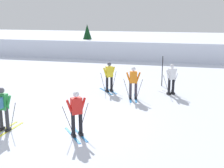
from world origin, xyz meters
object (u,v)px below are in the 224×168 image
skier_white (171,78)px  trail_marker_pole (162,71)px  skier_green (3,107)px  skier_orange (133,82)px  conifer_far_left (87,37)px  skier_yellow (109,76)px  skier_red (77,112)px

skier_white → trail_marker_pole: 1.97m
skier_green → skier_orange: same height
trail_marker_pole → conifer_far_left: size_ratio=0.57×
skier_yellow → skier_red: same height
skier_yellow → conifer_far_left: 14.31m
skier_orange → conifer_far_left: conifer_far_left is taller
skier_white → trail_marker_pole: size_ratio=0.93×
skier_green → trail_marker_pole: trail_marker_pole is taller
skier_yellow → skier_white: size_ratio=1.00×
skier_white → trail_marker_pole: trail_marker_pole is taller
skier_yellow → skier_orange: size_ratio=1.00×
skier_yellow → skier_green: bearing=-111.0°
skier_green → skier_yellow: 6.94m
skier_orange → conifer_far_left: size_ratio=0.53×
skier_green → skier_white: (5.92, 6.69, -0.04)m
trail_marker_pole → conifer_far_left: conifer_far_left is taller
skier_green → conifer_far_left: 19.88m
skier_yellow → conifer_far_left: (-5.61, 13.13, 1.03)m
skier_green → skier_white: same height
skier_orange → conifer_far_left: 15.98m
conifer_far_left → skier_red: bearing=-72.9°
skier_green → conifer_far_left: (-3.13, 19.61, 0.99)m
skier_green → skier_yellow: same height
skier_yellow → skier_white: same height
skier_orange → skier_yellow: bearing=144.3°
skier_white → skier_green: bearing=-131.5°
skier_red → skier_white: 7.18m
skier_red → trail_marker_pole: bearing=73.7°
skier_white → conifer_far_left: conifer_far_left is taller
skier_yellow → skier_white: 3.44m
skier_green → skier_red: 2.86m
skier_red → skier_white: bearing=64.7°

